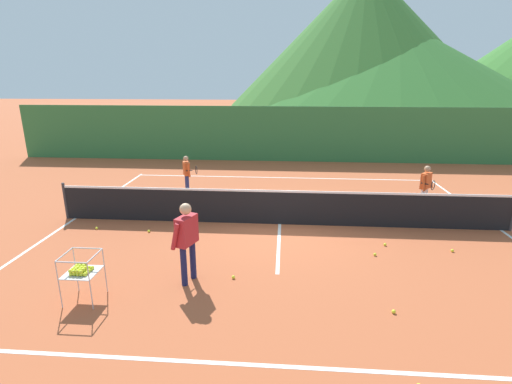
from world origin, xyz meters
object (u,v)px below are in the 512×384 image
Objects in this scene: tennis_ball_2 at (452,251)px; tennis_ball_3 at (97,228)px; tennis_net at (280,207)px; tennis_ball_0 at (233,277)px; tennis_ball_1 at (149,231)px; tennis_ball_4 at (375,254)px; instructor at (187,235)px; student_0 at (187,171)px; tennis_ball_5 at (385,244)px; student_1 at (426,184)px; tennis_ball_6 at (394,312)px; ball_cart at (81,270)px.

tennis_ball_2 and tennis_ball_3 have the same top height.
tennis_net is 180.00× the size of tennis_ball_0.
tennis_ball_4 is (5.59, -0.95, 0.00)m from tennis_ball_1.
tennis_net reaches higher than tennis_ball_3.
instructor is 1.24× the size of student_0.
instructor reaches higher than tennis_net.
student_1 is at bearing 57.08° from tennis_ball_5.
tennis_ball_5 is 2.84m from tennis_ball_6.
tennis_ball_3 is at bearing 149.87° from tennis_ball_0.
tennis_ball_5 is (6.02, 2.79, -0.56)m from ball_cart.
tennis_ball_0 is 4.60m from tennis_ball_3.
student_1 is at bearing 13.99° from tennis_ball_3.
tennis_ball_4 is 2.23m from tennis_ball_6.
tennis_net is 4.94m from tennis_ball_3.
tennis_ball_4 and tennis_ball_5 have the same top height.
ball_cart is at bearing -67.09° from tennis_ball_3.
tennis_ball_3 is 1.00× the size of tennis_ball_5.
ball_cart is 13.22× the size of tennis_ball_6.
student_0 is 7.69m from student_1.
student_1 is 20.13× the size of tennis_ball_4.
instructor is at bearing -38.38° from tennis_ball_3.
tennis_net reaches higher than tennis_ball_4.
tennis_ball_6 is at bearing -18.39° from tennis_ball_0.
tennis_ball_4 is (-1.84, -0.34, 0.00)m from tennis_ball_2.
tennis_ball_5 is (3.43, 1.83, 0.00)m from tennis_ball_0.
tennis_ball_0 is 5.16m from tennis_ball_2.
tennis_net is 4.53m from tennis_ball_6.
student_1 is (4.34, 1.54, 0.32)m from tennis_net.
tennis_ball_6 is (-2.00, -2.57, 0.00)m from tennis_ball_2.
student_1 is 4.05m from tennis_ball_4.
instructor reaches higher than student_1.
tennis_ball_5 is (2.55, -1.23, -0.47)m from tennis_net.
student_1 is 20.13× the size of tennis_ball_5.
student_1 is at bearing 57.17° from tennis_ball_4.
tennis_ball_1 is at bearing 88.60° from ball_cart.
tennis_net is 4.62m from student_1.
tennis_net is 4.27m from student_0.
ball_cart is (-7.81, -5.56, -0.23)m from student_1.
tennis_ball_4 and tennis_ball_6 have the same top height.
tennis_ball_1 is at bearing -92.26° from student_0.
tennis_ball_4 is 1.00× the size of tennis_ball_5.
tennis_ball_5 is (5.80, -3.97, -0.75)m from student_0.
tennis_ball_0 is 1.00× the size of tennis_ball_5.
tennis_ball_2 is at bearing -29.96° from student_0.
tennis_ball_0 is (2.38, -5.80, -0.75)m from student_0.
student_0 is at bearing 65.40° from tennis_ball_3.
tennis_ball_0 is 3.32m from tennis_ball_4.
tennis_ball_4 is at bearing 22.41° from tennis_ball_0.
ball_cart is 5.52m from tennis_ball_6.
tennis_ball_5 is at bearing 24.84° from ball_cart.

